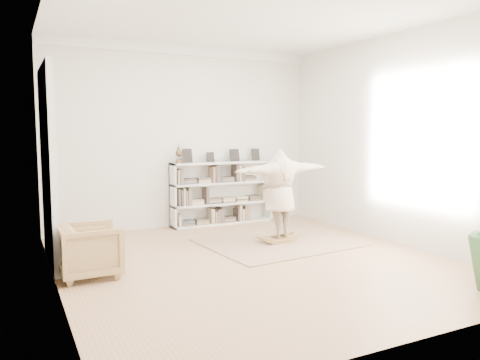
# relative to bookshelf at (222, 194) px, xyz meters

# --- Properties ---
(floor) EXTENTS (6.00, 6.00, 0.00)m
(floor) POSITION_rel_bookshelf_xyz_m (-0.74, -2.82, -0.64)
(floor) COLOR tan
(floor) RESTS_ON ground
(room_shell) EXTENTS (6.00, 6.00, 6.00)m
(room_shell) POSITION_rel_bookshelf_xyz_m (-0.74, 0.12, 2.87)
(room_shell) COLOR silver
(room_shell) RESTS_ON floor
(doors) EXTENTS (0.09, 1.78, 2.92)m
(doors) POSITION_rel_bookshelf_xyz_m (-3.45, -1.52, 0.76)
(doors) COLOR white
(doors) RESTS_ON floor
(bookshelf) EXTENTS (2.20, 0.35, 1.64)m
(bookshelf) POSITION_rel_bookshelf_xyz_m (0.00, 0.00, 0.00)
(bookshelf) COLOR silver
(bookshelf) RESTS_ON floor
(armchair) EXTENTS (0.79, 0.77, 0.71)m
(armchair) POSITION_rel_bookshelf_xyz_m (-3.04, -2.48, -0.28)
(armchair) COLOR tan
(armchair) RESTS_ON floor
(rug) EXTENTS (2.67, 2.22, 0.02)m
(rug) POSITION_rel_bookshelf_xyz_m (0.18, -1.98, -0.63)
(rug) COLOR tan
(rug) RESTS_ON floor
(rocker_board) EXTENTS (0.57, 0.37, 0.12)m
(rocker_board) POSITION_rel_bookshelf_xyz_m (0.18, -1.98, -0.56)
(rocker_board) COLOR olive
(rocker_board) RESTS_ON rug
(person) EXTENTS (1.92, 0.68, 1.53)m
(person) POSITION_rel_bookshelf_xyz_m (0.18, -1.98, 0.27)
(person) COLOR beige
(person) RESTS_ON rocker_board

